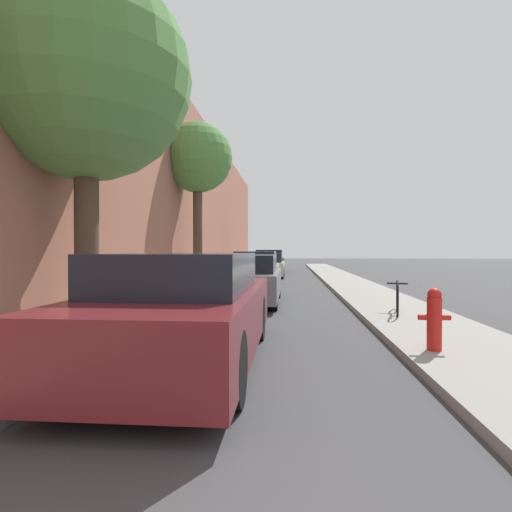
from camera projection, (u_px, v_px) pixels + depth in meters
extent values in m
plane|color=#3D3D3F|center=(279.00, 289.00, 15.30)|extent=(120.00, 120.00, 0.00)
cube|color=gray|center=(203.00, 287.00, 15.54)|extent=(2.00, 52.00, 0.12)
cube|color=gray|center=(358.00, 288.00, 15.05)|extent=(2.00, 52.00, 0.12)
cube|color=#9E604C|center=(168.00, 184.00, 15.60)|extent=(0.70, 52.00, 7.95)
cylinder|color=black|center=(161.00, 316.00, 6.82)|extent=(0.22, 0.72, 0.72)
cylinder|color=black|center=(257.00, 318.00, 6.69)|extent=(0.22, 0.72, 0.72)
cylinder|color=black|center=(66.00, 365.00, 3.93)|extent=(0.22, 0.72, 0.72)
cylinder|color=black|center=(232.00, 369.00, 3.79)|extent=(0.22, 0.72, 0.72)
cube|color=maroon|center=(186.00, 318.00, 5.30)|extent=(1.82, 4.69, 0.76)
cube|color=black|center=(183.00, 272.00, 5.11)|extent=(1.61, 2.44, 0.47)
cylinder|color=black|center=(225.00, 286.00, 12.70)|extent=(0.22, 0.72, 0.72)
cylinder|color=black|center=(277.00, 286.00, 12.56)|extent=(0.22, 0.72, 0.72)
cylinder|color=black|center=(208.00, 295.00, 10.06)|extent=(0.22, 0.72, 0.72)
cylinder|color=black|center=(273.00, 296.00, 9.92)|extent=(0.22, 0.72, 0.72)
cube|color=slate|center=(246.00, 284.00, 11.31)|extent=(1.83, 4.27, 0.68)
cube|color=black|center=(245.00, 263.00, 11.13)|extent=(1.61, 2.22, 0.46)
cylinder|color=black|center=(242.00, 276.00, 18.29)|extent=(0.22, 0.66, 0.66)
cylinder|color=black|center=(277.00, 276.00, 18.15)|extent=(0.22, 0.66, 0.66)
cylinder|color=black|center=(233.00, 280.00, 15.56)|extent=(0.22, 0.66, 0.66)
cylinder|color=black|center=(274.00, 280.00, 15.43)|extent=(0.22, 0.66, 0.66)
cube|color=tan|center=(256.00, 273.00, 16.86)|extent=(1.77, 4.41, 0.69)
cube|color=black|center=(256.00, 258.00, 16.67)|extent=(1.56, 2.29, 0.54)
cylinder|color=black|center=(256.00, 271.00, 23.42)|extent=(0.22, 0.60, 0.60)
cylinder|color=black|center=(283.00, 271.00, 23.30)|extent=(0.22, 0.60, 0.60)
cylinder|color=black|center=(252.00, 273.00, 20.99)|extent=(0.22, 0.60, 0.60)
cylinder|color=black|center=(282.00, 273.00, 20.87)|extent=(0.22, 0.60, 0.60)
cube|color=silver|center=(268.00, 268.00, 22.14)|extent=(1.69, 3.93, 0.66)
cube|color=black|center=(268.00, 258.00, 21.98)|extent=(1.49, 2.04, 0.47)
cylinder|color=black|center=(259.00, 267.00, 28.71)|extent=(0.22, 0.64, 0.64)
cylinder|color=black|center=(283.00, 267.00, 28.57)|extent=(0.22, 0.64, 0.64)
cylinder|color=black|center=(256.00, 268.00, 26.07)|extent=(0.22, 0.64, 0.64)
cylinder|color=black|center=(282.00, 268.00, 25.93)|extent=(0.22, 0.64, 0.64)
cube|color=black|center=(270.00, 264.00, 27.32)|extent=(1.88, 4.27, 0.78)
cube|color=black|center=(270.00, 254.00, 27.14)|extent=(1.65, 2.22, 0.54)
cylinder|color=#4C3A2B|center=(87.00, 229.00, 7.28)|extent=(0.42, 0.42, 3.42)
sphere|color=#4C7F3D|center=(86.00, 75.00, 7.24)|extent=(3.72, 3.72, 3.72)
cylinder|color=#4C3A2B|center=(198.00, 231.00, 15.82)|extent=(0.36, 0.36, 4.18)
sphere|color=#4C7F3D|center=(198.00, 158.00, 15.79)|extent=(2.69, 2.69, 2.69)
cylinder|color=red|center=(434.00, 324.00, 5.48)|extent=(0.19, 0.19, 0.71)
sphere|color=red|center=(434.00, 295.00, 5.47)|extent=(0.18, 0.18, 0.18)
cylinder|color=red|center=(423.00, 317.00, 5.49)|extent=(0.12, 0.08, 0.08)
cylinder|color=red|center=(446.00, 317.00, 5.46)|extent=(0.12, 0.08, 0.08)
torus|color=black|center=(397.00, 295.00, 9.15)|extent=(0.20, 0.66, 0.67)
torus|color=black|center=(398.00, 300.00, 8.23)|extent=(0.20, 0.66, 0.67)
cube|color=#235193|center=(397.00, 290.00, 8.69)|extent=(0.23, 0.80, 0.04)
cylinder|color=#235193|center=(397.00, 287.00, 8.52)|extent=(0.04, 0.04, 0.18)
cube|color=black|center=(397.00, 283.00, 9.07)|extent=(0.44, 0.14, 0.04)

